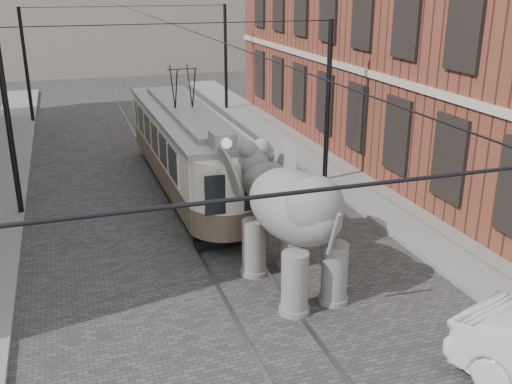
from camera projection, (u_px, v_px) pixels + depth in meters
name	position (u px, v px, depth m)	size (l,w,h in m)	color
ground	(238.00, 272.00, 15.53)	(120.00, 120.00, 0.00)	#42403D
tram_rails	(238.00, 272.00, 15.53)	(1.54, 80.00, 0.02)	slate
sidewalk_right	(435.00, 240.00, 17.26)	(2.00, 60.00, 0.15)	slate
brick_building	(427.00, 12.00, 24.77)	(8.00, 26.00, 12.00)	brown
catenary	(187.00, 121.00, 18.93)	(11.00, 30.20, 6.00)	black
tram	(185.00, 130.00, 21.05)	(2.29, 11.12, 4.41)	beige
elephant	(293.00, 225.00, 14.24)	(3.02, 5.47, 3.35)	#5D5B56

